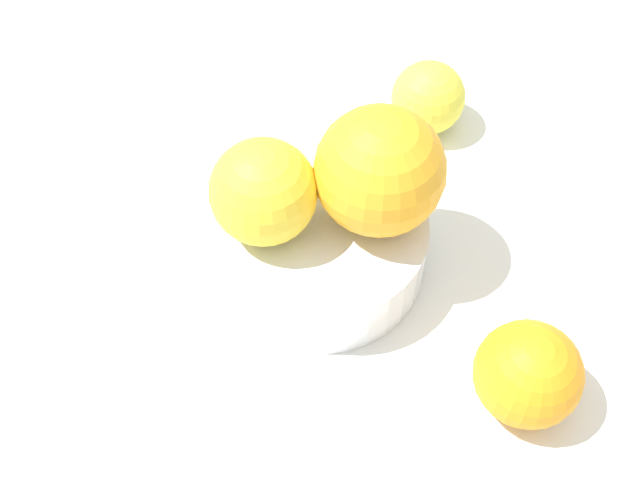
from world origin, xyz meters
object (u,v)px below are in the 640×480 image
object	(u,v)px
orange_in_bowl_1	(263,192)
orange_loose_1	(528,374)
orange_in_bowl_0	(380,173)
orange_loose_0	(428,98)
fruit_bowl	(320,245)

from	to	relation	value
orange_in_bowl_1	orange_loose_1	world-z (taller)	orange_in_bowl_1
orange_in_bowl_0	orange_loose_0	distance (cm)	15.59
orange_in_bowl_0	orange_loose_1	distance (cm)	15.74
fruit_bowl	orange_in_bowl_0	world-z (taller)	orange_in_bowl_0
orange_in_bowl_0	orange_in_bowl_1	size ratio (longest dim) A/B	1.22
fruit_bowl	orange_loose_0	xyz separation A→B (cm)	(11.99, 11.72, 0.71)
orange_loose_0	fruit_bowl	bearing A→B (deg)	-135.67
orange_loose_0	orange_loose_1	size ratio (longest dim) A/B	0.88
orange_in_bowl_1	orange_in_bowl_0	bearing A→B (deg)	-6.54
orange_in_bowl_0	orange_loose_0	bearing A→B (deg)	55.97
orange_in_bowl_0	orange_loose_1	bearing A→B (deg)	-65.74
orange_loose_0	orange_loose_1	bearing A→B (deg)	-94.53
orange_loose_1	orange_in_bowl_0	bearing A→B (deg)	114.26
orange_in_bowl_0	orange_in_bowl_1	distance (cm)	7.68
orange_loose_1	orange_loose_0	bearing A→B (deg)	85.47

